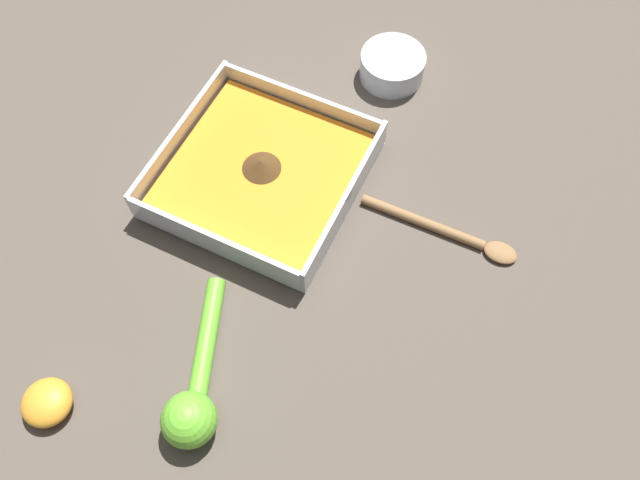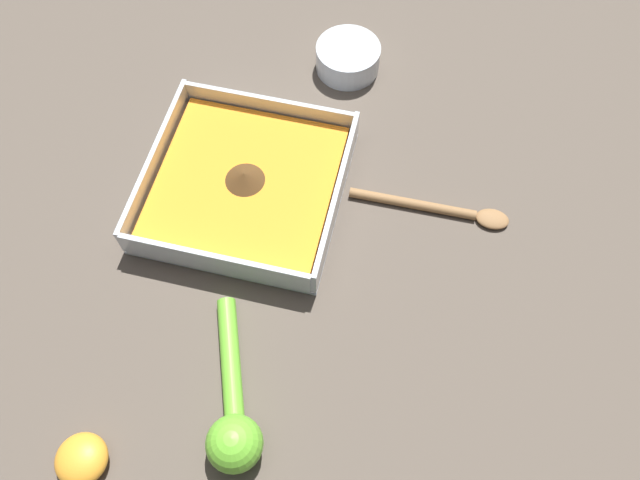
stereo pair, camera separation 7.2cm
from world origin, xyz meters
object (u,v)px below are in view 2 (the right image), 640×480
object	(u,v)px
square_dish	(246,187)
wooden_spoon	(439,209)
lemon_half	(82,459)
lemon_squeezer	(233,422)
spice_bowl	(348,58)

from	to	relation	value
square_dish	wooden_spoon	bearing A→B (deg)	-82.86
lemon_half	lemon_squeezer	bearing A→B (deg)	-63.81
square_dish	lemon_half	world-z (taller)	square_dish
spice_bowl	lemon_squeezer	distance (m)	0.51
square_dish	wooden_spoon	xyz separation A→B (m)	(0.03, -0.24, -0.01)
lemon_squeezer	square_dish	bearing A→B (deg)	173.12
square_dish	spice_bowl	distance (m)	0.24
wooden_spoon	spice_bowl	bearing A→B (deg)	126.87
spice_bowl	wooden_spoon	xyz separation A→B (m)	(-0.20, -0.16, -0.01)
square_dish	lemon_half	distance (m)	0.35
lemon_squeezer	lemon_half	xyz separation A→B (m)	(-0.07, 0.14, -0.01)
spice_bowl	square_dish	bearing A→B (deg)	161.44
square_dish	lemon_half	xyz separation A→B (m)	(-0.34, 0.07, -0.00)
lemon_squeezer	wooden_spoon	bearing A→B (deg)	130.39
spice_bowl	lemon_squeezer	bearing A→B (deg)	179.12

